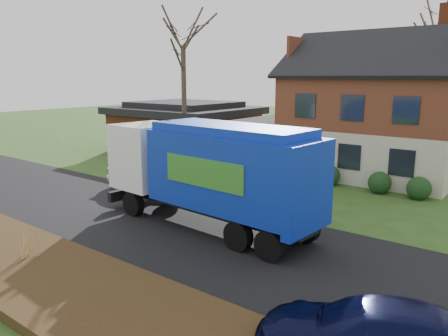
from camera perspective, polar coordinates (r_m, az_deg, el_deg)
The scene contains 11 objects.
ground at distance 16.17m, azimuth -5.05°, elevation -8.21°, with size 120.00×120.00×0.00m, color #2C4717.
road at distance 16.17m, azimuth -5.05°, elevation -8.18°, with size 80.00×7.00×0.02m, color black.
mulch_verge at distance 13.04m, azimuth -21.49°, elevation -13.42°, with size 80.00×3.50×0.30m, color black.
main_house at distance 26.59m, azimuth 18.30°, elevation 8.03°, with size 12.95×8.95×9.26m.
ranch_house at distance 33.09m, azimuth -5.17°, elevation 5.37°, with size 9.80×8.20×3.70m.
garbage_truck at distance 15.87m, azimuth -1.79°, elevation -0.07°, with size 9.28×3.05×3.92m.
silver_sedan at distance 22.29m, azimuth -9.23°, elevation -0.72°, with size 1.56×4.47×1.47m, color #A0A2A7.
navy_wagon at distance 9.42m, azimuth 18.86°, elevation -20.02°, with size 1.85×4.56×1.32m, color black.
tree_front_west at distance 27.79m, azimuth -5.41°, elevation 17.87°, with size 3.46×3.46×10.28m.
tree_back at distance 34.98m, azimuth 25.94°, elevation 17.84°, with size 3.74×3.74×11.84m.
grass_clump_mid at distance 14.20m, azimuth -24.14°, elevation -8.59°, with size 0.38×0.31×1.06m.
Camera 1 is at (10.36, -11.11, 5.54)m, focal length 35.00 mm.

